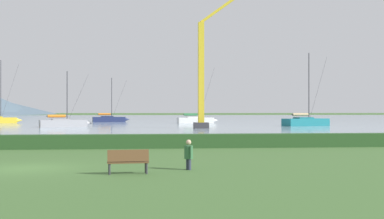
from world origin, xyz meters
name	(u,v)px	position (x,y,z in m)	size (l,w,h in m)	color
ground_plane	(25,169)	(0.00, 0.00, 0.00)	(1000.00, 1000.00, 0.00)	#3D602D
harbor_water	(126,118)	(0.00, 137.00, 0.00)	(320.00, 246.00, 0.00)	#8499A8
hedge_line	(65,142)	(0.00, 11.00, 0.45)	(80.00, 1.20, 0.90)	#284C23
sailboat_slip_0	(306,121)	(31.24, 55.80, 0.73)	(8.87, 4.77, 11.77)	#19707A
sailboat_slip_1	(109,119)	(-2.13, 87.86, 0.66)	(8.19, 3.54, 9.63)	navy
sailboat_slip_3	(196,120)	(15.48, 74.99, 0.68)	(8.20, 3.12, 11.52)	white
sailboat_slip_7	(64,123)	(-6.71, 54.15, 0.64)	(7.96, 4.21, 8.39)	#9E9EA3
park_bench_near_path	(128,160)	(4.38, -2.31, 0.53)	(1.62, 0.63, 0.95)	brown
person_seated_viewer	(189,153)	(6.84, -1.13, 0.69)	(0.36, 0.55, 1.25)	#2D3347
dock_crane	(202,82)	(13.30, 47.15, 6.51)	(6.00, 2.00, 18.52)	#333338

